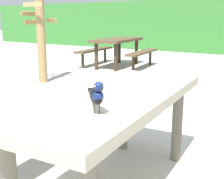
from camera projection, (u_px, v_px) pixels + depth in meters
The scene contains 4 objects.
picnic_table_foreground at pixel (112, 118), 2.07m from camera, with size 1.81×1.85×0.74m.
bird_grackle at pixel (97, 95), 1.55m from camera, with size 0.23×0.21×0.18m.
picnic_table_mid_left at pixel (118, 46), 7.84m from camera, with size 1.90×1.93×0.74m.
stalk_post_left_side at pixel (41, 30), 5.73m from camera, with size 0.61×0.62×2.02m.
Camera 1 is at (0.82, -1.94, 1.23)m, focal length 47.53 mm.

